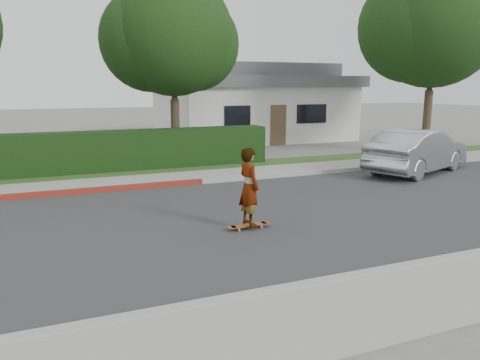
# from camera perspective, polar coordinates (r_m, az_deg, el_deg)

# --- Properties ---
(ground) EXTENTS (120.00, 120.00, 0.00)m
(ground) POSITION_cam_1_polar(r_m,az_deg,el_deg) (10.85, -2.99, -5.00)
(ground) COLOR slate
(ground) RESTS_ON ground
(road) EXTENTS (60.00, 8.00, 0.01)m
(road) POSITION_cam_1_polar(r_m,az_deg,el_deg) (10.85, -2.99, -4.98)
(road) COLOR #2D2D30
(road) RESTS_ON ground
(curb_near) EXTENTS (60.00, 0.20, 0.15)m
(curb_near) POSITION_cam_1_polar(r_m,az_deg,el_deg) (7.33, 8.22, -12.77)
(curb_near) COLOR #9E9E99
(curb_near) RESTS_ON ground
(sidewalk_near) EXTENTS (60.00, 1.60, 0.12)m
(sidewalk_near) POSITION_cam_1_polar(r_m,az_deg,el_deg) (6.66, 12.34, -15.67)
(sidewalk_near) COLOR gray
(sidewalk_near) RESTS_ON ground
(curb_far) EXTENTS (60.00, 0.20, 0.15)m
(curb_far) POSITION_cam_1_polar(r_m,az_deg,el_deg) (14.65, -8.44, -0.49)
(curb_far) COLOR #9E9E99
(curb_far) RESTS_ON ground
(sidewalk_far) EXTENTS (60.00, 1.60, 0.12)m
(sidewalk_far) POSITION_cam_1_polar(r_m,az_deg,el_deg) (15.51, -9.27, 0.08)
(sidewalk_far) COLOR gray
(sidewalk_far) RESTS_ON ground
(planting_strip) EXTENTS (60.00, 1.60, 0.10)m
(planting_strip) POSITION_cam_1_polar(r_m,az_deg,el_deg) (17.04, -10.53, 1.02)
(planting_strip) COLOR #2D4C1E
(planting_strip) RESTS_ON ground
(hedge) EXTENTS (15.00, 1.00, 1.50)m
(hedge) POSITION_cam_1_polar(r_m,az_deg,el_deg) (17.17, -20.89, 2.91)
(hedge) COLOR black
(hedge) RESTS_ON ground
(tree_center) EXTENTS (5.66, 4.84, 7.44)m
(tree_center) POSITION_cam_1_polar(r_m,az_deg,el_deg) (19.72, -8.36, 16.64)
(tree_center) COLOR #33261C
(tree_center) RESTS_ON ground
(tree_right) EXTENTS (6.32, 5.60, 8.56)m
(tree_right) POSITION_cam_1_polar(r_m,az_deg,el_deg) (23.11, 22.23, 16.95)
(tree_right) COLOR #33261C
(tree_right) RESTS_ON ground
(house) EXTENTS (10.60, 8.60, 4.30)m
(house) POSITION_cam_1_polar(r_m,az_deg,el_deg) (28.27, 1.29, 9.44)
(house) COLOR beige
(house) RESTS_ON ground
(skateboard) EXTENTS (1.02, 0.23, 0.09)m
(skateboard) POSITION_cam_1_polar(r_m,az_deg,el_deg) (10.21, 1.09, -5.53)
(skateboard) COLOR #CD6338
(skateboard) RESTS_ON ground
(skateboarder) EXTENTS (0.48, 0.66, 1.68)m
(skateboarder) POSITION_cam_1_polar(r_m,az_deg,el_deg) (9.99, 1.11, -0.83)
(skateboarder) COLOR white
(skateboarder) RESTS_ON skateboard
(car_silver) EXTENTS (5.10, 3.32, 1.59)m
(car_silver) POSITION_cam_1_polar(r_m,az_deg,el_deg) (17.82, 20.82, 3.34)
(car_silver) COLOR #B3B5BA
(car_silver) RESTS_ON ground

